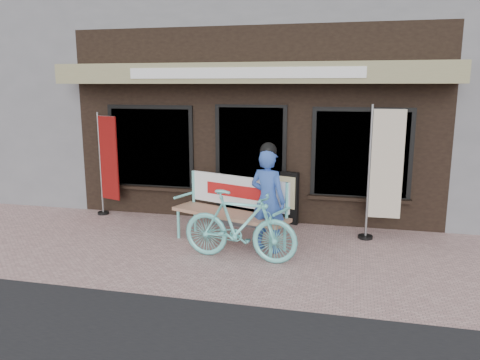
% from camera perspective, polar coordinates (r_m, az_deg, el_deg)
% --- Properties ---
extents(ground, '(70.00, 70.00, 0.00)m').
position_cam_1_polar(ground, '(7.20, -2.04, -9.28)').
color(ground, '#C79C98').
rests_on(ground, ground).
extents(storefront, '(7.00, 6.77, 6.00)m').
position_cam_1_polar(storefront, '(11.59, 4.47, 13.65)').
color(storefront, black).
rests_on(storefront, ground).
extents(bench, '(2.07, 1.17, 1.09)m').
position_cam_1_polar(bench, '(7.62, -0.84, -3.02)').
color(bench, '#6CD3CD').
rests_on(bench, ground).
extents(person, '(0.68, 0.56, 1.71)m').
position_cam_1_polar(person, '(7.22, 3.41, -2.25)').
color(person, '#3357B2').
rests_on(person, ground).
extents(bicycle, '(1.78, 0.66, 1.05)m').
position_cam_1_polar(bicycle, '(6.90, -0.04, -5.59)').
color(bicycle, '#6CD3CD').
rests_on(bicycle, ground).
extents(nobori_red, '(0.60, 0.31, 2.04)m').
position_cam_1_polar(nobori_red, '(9.47, -15.84, 1.95)').
color(nobori_red, gray).
rests_on(nobori_red, ground).
extents(nobori_cream, '(0.66, 0.25, 2.25)m').
position_cam_1_polar(nobori_cream, '(8.00, 17.08, 0.99)').
color(nobori_cream, gray).
rests_on(nobori_cream, ground).
extents(menu_stand, '(0.50, 0.24, 0.99)m').
position_cam_1_polar(menu_stand, '(8.76, 5.59, -2.07)').
color(menu_stand, black).
rests_on(menu_stand, ground).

